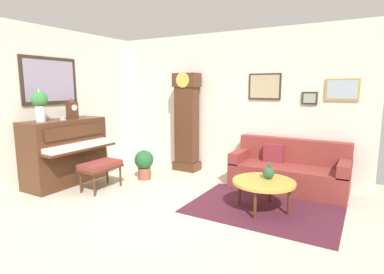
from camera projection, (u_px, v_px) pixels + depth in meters
The scene contains 14 objects.
ground_plane at pixel (159, 215), 4.34m from camera, with size 6.40×6.00×0.10m, color beige.
wall_left at pixel (38, 106), 5.40m from camera, with size 0.13×4.90×2.80m.
wall_back at pixel (229, 104), 6.15m from camera, with size 5.30×0.13×2.80m.
area_rug at pixel (263, 208), 4.44m from camera, with size 2.10×1.50×0.01m, color #4C1E2D.
piano at pixel (66, 151), 5.54m from camera, with size 0.87×1.44×1.17m.
piano_bench at pixel (101, 166), 5.22m from camera, with size 0.42×0.70×0.48m.
grandfather_clock at pixel (187, 125), 6.38m from camera, with size 0.52×0.34×2.03m.
couch at pixel (289, 171), 5.29m from camera, with size 1.90×0.80×0.84m.
coffee_table at pixel (264, 183), 4.34m from camera, with size 0.88×0.88×0.43m.
mantel_clock at pixel (72, 109), 5.59m from camera, with size 0.13×0.18×0.38m.
flower_vase at pixel (40, 103), 5.03m from camera, with size 0.26×0.26×0.58m.
teacup at pixel (63, 119), 5.34m from camera, with size 0.12×0.12×0.06m.
green_jug at pixel (269, 173), 4.41m from camera, with size 0.17×0.17×0.24m.
potted_plant at pixel (144, 163), 5.83m from camera, with size 0.36×0.36×0.56m.
Camera 1 is at (2.47, -3.32, 1.75)m, focal length 28.71 mm.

